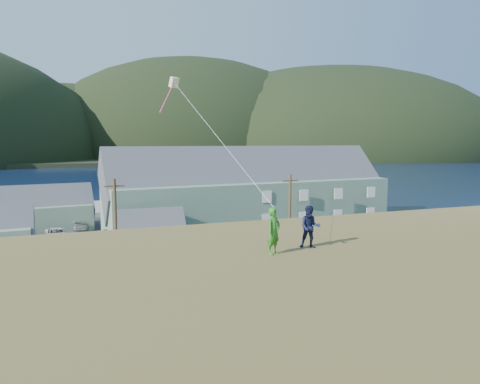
% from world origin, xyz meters
% --- Properties ---
extents(ground, '(900.00, 900.00, 0.00)m').
position_xyz_m(ground, '(0.00, 0.00, 0.00)').
color(ground, '#0A1638').
rests_on(ground, ground).
extents(grass_strip, '(110.00, 8.00, 0.10)m').
position_xyz_m(grass_strip, '(0.00, -2.00, 0.05)').
color(grass_strip, '#4C3D19').
rests_on(grass_strip, ground).
extents(waterfront_lot, '(72.00, 36.00, 0.12)m').
position_xyz_m(waterfront_lot, '(0.00, 17.00, 0.06)').
color(waterfront_lot, '#28282B').
rests_on(waterfront_lot, ground).
extents(wharf, '(26.00, 14.00, 0.90)m').
position_xyz_m(wharf, '(-6.00, 40.00, 0.45)').
color(wharf, gray).
rests_on(wharf, ground).
extents(far_shore, '(900.00, 320.00, 2.00)m').
position_xyz_m(far_shore, '(0.00, 330.00, 1.00)').
color(far_shore, black).
rests_on(far_shore, ground).
extents(far_hills, '(760.00, 265.00, 143.00)m').
position_xyz_m(far_hills, '(35.59, 279.38, 2.00)').
color(far_hills, black).
rests_on(far_hills, ground).
extents(lodge, '(38.44, 13.81, 13.24)m').
position_xyz_m(lodge, '(13.88, 18.26, 5.08)').
color(lodge, slate).
rests_on(lodge, waterfront_lot).
extents(shed_white, '(6.95, 4.65, 5.47)m').
position_xyz_m(shed_white, '(-0.31, 10.34, 2.12)').
color(shed_white, silver).
rests_on(shed_white, waterfront_lot).
extents(shed_palegreen_far, '(11.50, 7.38, 7.31)m').
position_xyz_m(shed_palegreen_far, '(-11.38, 25.73, 2.79)').
color(shed_palegreen_far, slate).
rests_on(shed_palegreen_far, waterfront_lot).
extents(utility_poles, '(31.98, 0.24, 9.41)m').
position_xyz_m(utility_poles, '(-5.09, 1.50, 4.51)').
color(utility_poles, '#47331E').
rests_on(utility_poles, waterfront_lot).
extents(parked_cars, '(21.91, 13.14, 1.55)m').
position_xyz_m(parked_cars, '(-7.65, 21.42, 0.85)').
color(parked_cars, '#AEAEAE').
rests_on(parked_cars, waterfront_lot).
extents(kite_flyer_green, '(0.79, 0.70, 1.82)m').
position_xyz_m(kite_flyer_green, '(0.33, -19.39, 8.11)').
color(kite_flyer_green, '#2C7820').
rests_on(kite_flyer_green, hillside).
extents(kite_flyer_navy, '(1.05, 0.96, 1.74)m').
position_xyz_m(kite_flyer_navy, '(2.13, -18.99, 8.07)').
color(kite_flyer_navy, '#141837').
rests_on(kite_flyer_navy, hillside).
extents(kite_rig, '(1.68, 4.69, 10.70)m').
position_xyz_m(kite_rig, '(-1.80, -10.95, 14.51)').
color(kite_rig, '#F8EDBD').
rests_on(kite_rig, ground).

